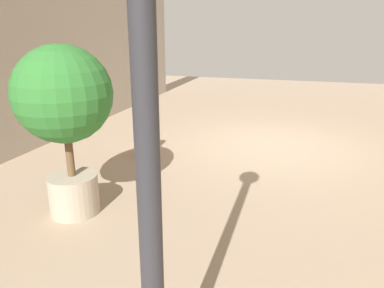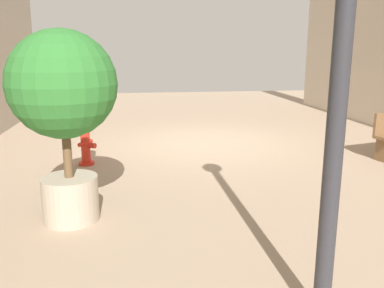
# 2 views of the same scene
# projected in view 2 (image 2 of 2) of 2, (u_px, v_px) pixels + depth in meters

# --- Properties ---
(ground_plane) EXTENTS (23.40, 23.40, 0.00)m
(ground_plane) POSITION_uv_depth(u_px,v_px,m) (206.00, 143.00, 9.62)
(ground_plane) COLOR tan
(fire_hydrant) EXTENTS (0.36, 0.39, 0.87)m
(fire_hydrant) POSITION_uv_depth(u_px,v_px,m) (86.00, 142.00, 7.76)
(fire_hydrant) COLOR red
(fire_hydrant) RESTS_ON ground_plane
(planter_tree) EXTENTS (1.33, 1.33, 2.42)m
(planter_tree) POSITION_uv_depth(u_px,v_px,m) (63.00, 98.00, 4.96)
(planter_tree) COLOR tan
(planter_tree) RESTS_ON ground_plane
(street_lamp) EXTENTS (0.36, 0.36, 3.72)m
(street_lamp) POSITION_uv_depth(u_px,v_px,m) (344.00, 27.00, 2.81)
(street_lamp) COLOR #2D2D33
(street_lamp) RESTS_ON ground_plane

